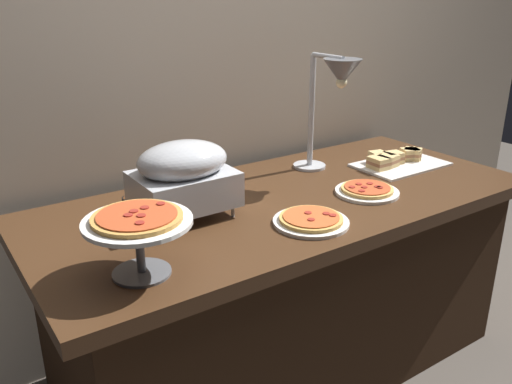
{
  "coord_description": "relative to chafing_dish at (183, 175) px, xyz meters",
  "views": [
    {
      "loc": [
        -1.14,
        -1.46,
        1.49
      ],
      "look_at": [
        -0.14,
        0.0,
        0.81
      ],
      "focal_mm": 37.37,
      "sensor_mm": 36.0,
      "label": 1
    }
  ],
  "objects": [
    {
      "name": "back_wall",
      "position": [
        0.4,
        0.44,
        0.29
      ],
      "size": [
        4.4,
        0.04,
        2.4
      ],
      "primitive_type": "cube",
      "color": "#B7A893",
      "rests_on": "ground_plane"
    },
    {
      "name": "pizza_plate_raised_stand",
      "position": [
        -0.28,
        -0.29,
        -0.0
      ],
      "size": [
        0.29,
        0.29,
        0.18
      ],
      "color": "#595B60",
      "rests_on": "buffet_table"
    },
    {
      "name": "ground_plane",
      "position": [
        0.4,
        -0.06,
        -0.91
      ],
      "size": [
        8.0,
        8.0,
        0.0
      ],
      "primitive_type": "plane",
      "color": "#4C443D"
    },
    {
      "name": "sandwich_platter",
      "position": [
        1.02,
        -0.03,
        -0.13
      ],
      "size": [
        0.4,
        0.25,
        0.06
      ],
      "color": "white",
      "rests_on": "buffet_table"
    },
    {
      "name": "pizza_plate_center",
      "position": [
        0.67,
        -0.2,
        -0.14
      ],
      "size": [
        0.24,
        0.24,
        0.03
      ],
      "color": "white",
      "rests_on": "buffet_table"
    },
    {
      "name": "chafing_dish",
      "position": [
        0.0,
        0.0,
        0.0
      ],
      "size": [
        0.33,
        0.24,
        0.26
      ],
      "color": "#B7BABF",
      "rests_on": "buffet_table"
    },
    {
      "name": "buffet_table",
      "position": [
        0.4,
        -0.06,
        -0.52
      ],
      "size": [
        1.9,
        0.84,
        0.76
      ],
      "color": "#422816",
      "rests_on": "ground_plane"
    },
    {
      "name": "sauce_cup_near",
      "position": [
        -0.12,
        0.19,
        -0.13
      ],
      "size": [
        0.06,
        0.06,
        0.03
      ],
      "color": "black",
      "rests_on": "buffet_table"
    },
    {
      "name": "heat_lamp",
      "position": [
        0.69,
        0.03,
        0.23
      ],
      "size": [
        0.15,
        0.32,
        0.49
      ],
      "color": "#B7BABF",
      "rests_on": "buffet_table"
    },
    {
      "name": "pizza_plate_front",
      "position": [
        0.31,
        -0.29,
        -0.14
      ],
      "size": [
        0.25,
        0.25,
        0.03
      ],
      "color": "white",
      "rests_on": "buffet_table"
    }
  ]
}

